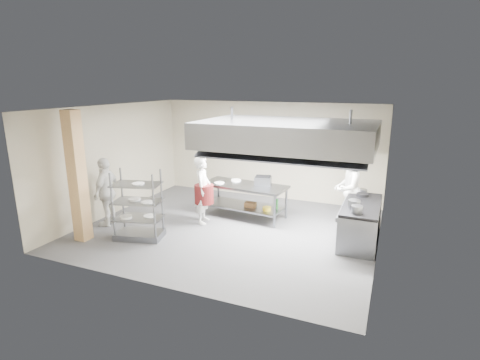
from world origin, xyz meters
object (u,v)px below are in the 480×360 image
at_px(chef_head, 203,190).
at_px(griddle, 263,181).
at_px(chef_plating, 107,192).
at_px(island, 244,201).
at_px(cooking_range, 360,223).
at_px(chef_line, 346,188).
at_px(stockpot, 354,204).
at_px(pass_rack, 138,205).

bearing_deg(chef_head, griddle, -67.25).
distance_m(chef_plating, griddle, 4.05).
xyz_separation_m(island, cooking_range, (3.08, -0.47, -0.04)).
relative_size(island, chef_head, 1.30).
bearing_deg(chef_plating, chef_line, 102.31).
distance_m(island, stockpot, 3.11).
xyz_separation_m(pass_rack, cooking_range, (4.82, 1.83, -0.39)).
distance_m(cooking_range, chef_plating, 6.26).
bearing_deg(cooking_range, chef_head, -175.04).
distance_m(cooking_range, griddle, 2.76).
relative_size(island, chef_line, 1.18).
height_order(pass_rack, chef_plating, chef_plating).
xyz_separation_m(cooking_range, chef_head, (-3.90, -0.34, 0.46)).
distance_m(pass_rack, chef_head, 1.75).
xyz_separation_m(island, griddle, (0.47, 0.19, 0.56)).
bearing_deg(island, stockpot, -10.62).
relative_size(chef_head, chef_plating, 1.00).
bearing_deg(cooking_range, island, 171.33).
relative_size(cooking_range, griddle, 4.57).
bearing_deg(island, griddle, 27.56).
bearing_deg(chef_plating, stockpot, 89.32).
bearing_deg(griddle, pass_rack, -143.17).
height_order(island, chef_plating, chef_plating).
xyz_separation_m(pass_rack, chef_plating, (-1.26, 0.41, 0.07)).
distance_m(chef_line, griddle, 2.15).
xyz_separation_m(island, chef_line, (2.60, 0.47, 0.52)).
distance_m(island, chef_head, 1.23).
relative_size(chef_plating, stockpot, 6.74).
bearing_deg(cooking_range, chef_plating, -166.86).
bearing_deg(chef_plating, chef_head, 105.88).
xyz_separation_m(cooking_range, chef_line, (-0.48, 0.94, 0.55)).
distance_m(chef_head, griddle, 1.64).
xyz_separation_m(island, stockpot, (2.94, -0.86, 0.54)).
relative_size(chef_plating, griddle, 4.03).
bearing_deg(chef_plating, cooking_range, 92.62).
xyz_separation_m(chef_line, stockpot, (0.34, -1.33, 0.02)).
relative_size(cooking_range, chef_line, 1.03).
bearing_deg(stockpot, pass_rack, -162.90).
distance_m(island, cooking_range, 3.11).
relative_size(cooking_range, chef_head, 1.14).
bearing_deg(chef_line, island, -67.12).
height_order(chef_head, chef_plating, chef_plating).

